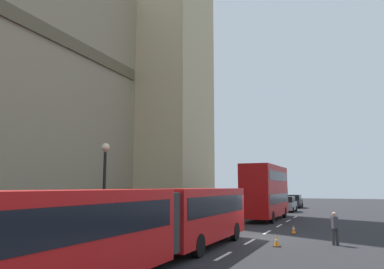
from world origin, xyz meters
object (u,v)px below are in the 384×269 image
(sedan_trailing, at_px, (295,201))
(pedestrian_near_cones, at_px, (335,227))
(traffic_cone_west, at_px, (277,241))
(sedan_lead, at_px, (287,204))
(street_lamp, at_px, (104,185))
(articulated_bus, at_px, (150,219))
(double_decker_bus, at_px, (266,190))
(traffic_cone_middle, at_px, (293,229))

(sedan_trailing, distance_m, pedestrian_near_cones, 35.22)
(sedan_trailing, bearing_deg, traffic_cone_west, -173.78)
(sedan_lead, xyz_separation_m, street_lamp, (-30.37, 4.56, 2.14))
(traffic_cone_west, relative_size, street_lamp, 0.11)
(articulated_bus, xyz_separation_m, street_lamp, (3.14, 4.51, 1.31))
(articulated_bus, xyz_separation_m, double_decker_bus, (21.62, 0.00, 0.96))
(street_lamp, bearing_deg, traffic_cone_middle, -42.47)
(sedan_lead, distance_m, traffic_cone_west, 27.29)
(sedan_lead, relative_size, pedestrian_near_cones, 2.60)
(double_decker_bus, relative_size, traffic_cone_west, 17.06)
(sedan_lead, bearing_deg, traffic_cone_west, -172.37)
(traffic_cone_west, bearing_deg, street_lamp, 112.14)
(sedan_trailing, bearing_deg, articulated_bus, -179.62)
(double_decker_bus, relative_size, sedan_lead, 2.25)
(street_lamp, height_order, pedestrian_near_cones, street_lamp)
(sedan_trailing, bearing_deg, pedestrian_near_cones, -169.09)
(double_decker_bus, relative_size, traffic_cone_middle, 17.06)
(double_decker_bus, distance_m, traffic_cone_west, 15.79)
(articulated_bus, bearing_deg, traffic_cone_middle, -17.06)
(street_lamp, relative_size, pedestrian_near_cones, 3.12)
(articulated_bus, bearing_deg, traffic_cone_west, -29.61)
(traffic_cone_west, distance_m, traffic_cone_middle, 5.66)
(articulated_bus, relative_size, double_decker_bus, 1.87)
(traffic_cone_west, bearing_deg, traffic_cone_middle, -0.47)
(double_decker_bus, height_order, sedan_lead, double_decker_bus)
(pedestrian_near_cones, bearing_deg, traffic_cone_west, 121.28)
(articulated_bus, relative_size, sedan_trailing, 4.21)
(sedan_trailing, bearing_deg, double_decker_bus, -179.25)
(double_decker_bus, relative_size, street_lamp, 1.88)
(double_decker_bus, height_order, street_lamp, street_lamp)
(sedan_lead, bearing_deg, sedan_trailing, 2.05)
(articulated_bus, distance_m, double_decker_bus, 21.64)
(sedan_trailing, height_order, traffic_cone_middle, sedan_trailing)
(sedan_trailing, distance_m, street_lamp, 39.85)
(traffic_cone_west, height_order, traffic_cone_middle, same)
(sedan_trailing, xyz_separation_m, traffic_cone_west, (-36.24, -3.95, -0.63))
(articulated_bus, distance_m, sedan_lead, 33.51)
(sedan_trailing, height_order, traffic_cone_west, sedan_trailing)
(double_decker_bus, height_order, pedestrian_near_cones, double_decker_bus)
(traffic_cone_middle, bearing_deg, traffic_cone_west, 179.53)
(articulated_bus, height_order, double_decker_bus, double_decker_bus)
(traffic_cone_middle, relative_size, pedestrian_near_cones, 0.34)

